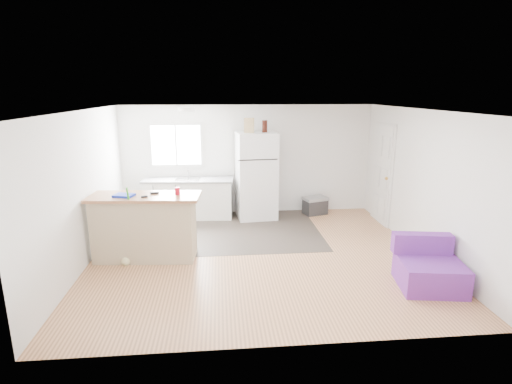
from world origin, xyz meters
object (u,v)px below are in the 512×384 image
cooler (315,205)px  kitchen_cabinets (189,198)px  red_cup (177,191)px  bottle_right (266,126)px  cleaner_jug (170,252)px  bottle_left (264,126)px  peninsula (145,227)px  mop (128,251)px  cardboard_box (249,125)px  refrigerator (256,176)px  blue_tray (124,195)px  purple_seat (429,269)px

cooler → kitchen_cabinets: bearing=162.3°
red_cup → bottle_right: bottle_right is taller
kitchen_cabinets → cooler: (2.79, -0.02, -0.24)m
cleaner_jug → bottle_right: size_ratio=1.21×
cleaner_jug → bottle_left: bearing=35.8°
peninsula → cleaner_jug: size_ratio=5.92×
mop → cardboard_box: size_ratio=4.28×
kitchen_cabinets → refrigerator: refrigerator is taller
mop → blue_tray: mop is taller
peninsula → blue_tray: (-0.28, -0.05, 0.55)m
mop → blue_tray: (-0.03, 0.17, 0.86)m
refrigerator → peninsula: bearing=-139.7°
cooler → mop: 4.30m
cooler → cleaner_jug: size_ratio=1.95×
blue_tray → purple_seat: bearing=-16.4°
peninsula → cleaner_jug: (0.39, -0.11, -0.41)m
peninsula → cardboard_box: size_ratio=5.99×
peninsula → kitchen_cabinets: bearing=80.2°
purple_seat → mop: 4.53m
cleaner_jug → peninsula: bearing=149.7°
cooler → bottle_left: bearing=169.7°
kitchen_cabinets → mop: mop is taller
cardboard_box → mop: bearing=-133.8°
cleaner_jug → red_cup: bearing=16.1°
kitchen_cabinets → purple_seat: kitchen_cabinets is taller
refrigerator → blue_tray: size_ratio=6.16×
refrigerator → blue_tray: 3.11m
cooler → purple_seat: (0.79, -3.49, 0.05)m
bottle_left → bottle_right: same height
cooler → blue_tray: size_ratio=1.97×
blue_tray → bottle_left: size_ratio=1.20×
peninsula → cardboard_box: cardboard_box is taller
purple_seat → mop: mop is taller
cooler → blue_tray: blue_tray is taller
refrigerator → purple_seat: (2.13, -3.41, -0.67)m
kitchen_cabinets → red_cup: size_ratio=16.33×
kitchen_cabinets → bottle_right: size_ratio=7.84×
purple_seat → cardboard_box: cardboard_box is taller
peninsula → purple_seat: peninsula is taller
mop → blue_tray: size_ratio=4.28×
refrigerator → blue_tray: (-2.29, -2.11, 0.17)m
refrigerator → bottle_left: bearing=-27.4°
mop → bottle_left: bearing=44.2°
mop → purple_seat: bearing=-12.8°
blue_tray → cardboard_box: 3.08m
purple_seat → bottle_left: 4.25m
blue_tray → cardboard_box: bearing=43.5°
blue_tray → bottle_right: bottle_right is taller
kitchen_cabinets → purple_seat: bearing=-39.6°
cardboard_box → bottle_left: 0.31m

